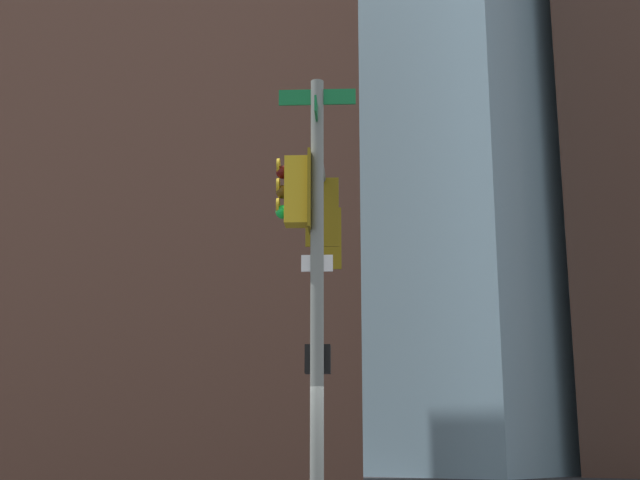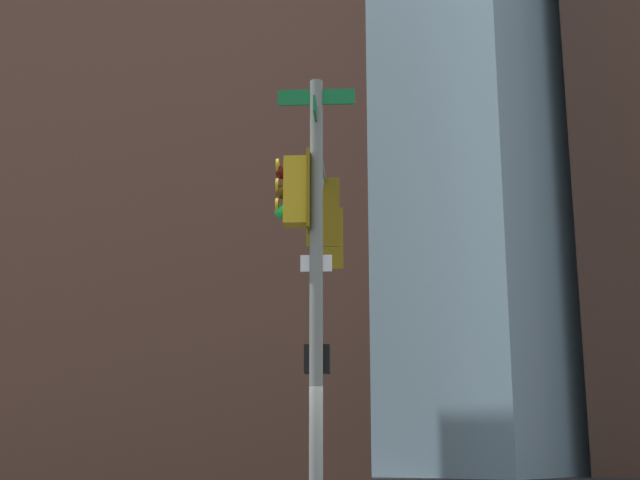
{
  "view_description": "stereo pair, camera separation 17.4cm",
  "coord_description": "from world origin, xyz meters",
  "views": [
    {
      "loc": [
        9.63,
        7.41,
        1.66
      ],
      "look_at": [
        -0.48,
        -0.98,
        4.78
      ],
      "focal_mm": 49.54,
      "sensor_mm": 36.0,
      "label": 1
    },
    {
      "loc": [
        9.52,
        7.54,
        1.66
      ],
      "look_at": [
        -0.48,
        -0.98,
        4.78
      ],
      "focal_mm": 49.54,
      "sensor_mm": 36.0,
      "label": 2
    }
  ],
  "objects": [
    {
      "name": "building_brick_nearside",
      "position": [
        -11.25,
        -28.13,
        21.14
      ],
      "size": [
        27.21,
        19.15,
        42.27
      ],
      "primitive_type": "cube",
      "color": "brown",
      "rests_on": "ground_plane"
    },
    {
      "name": "building_glass_tower",
      "position": [
        -49.5,
        -31.02,
        32.93
      ],
      "size": [
        27.66,
        28.51,
        65.85
      ],
      "primitive_type": "cube",
      "color": "#8CB2C6",
      "rests_on": "ground_plane"
    },
    {
      "name": "signal_pole_assembly",
      "position": [
        -0.73,
        -1.24,
        4.82
      ],
      "size": [
        4.31,
        3.4,
        7.0
      ],
      "rotation": [
        0.0,
        0.0,
        3.79
      ],
      "color": "slate",
      "rests_on": "ground_plane"
    }
  ]
}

